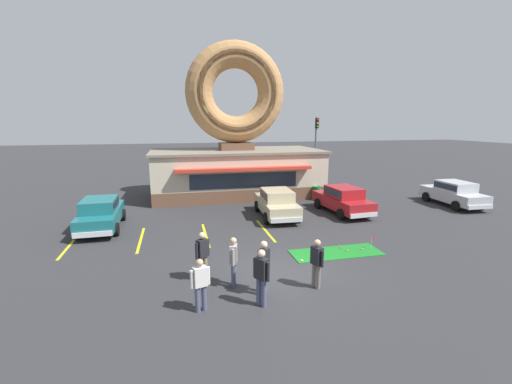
{
  "coord_description": "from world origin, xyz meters",
  "views": [
    {
      "loc": [
        -3.6,
        -10.94,
        5.36
      ],
      "look_at": [
        0.18,
        5.0,
        2.0
      ],
      "focal_mm": 24.0,
      "sensor_mm": 36.0,
      "label": 1
    }
  ],
  "objects_px": {
    "golf_ball": "(314,256)",
    "pedestrian_clipboard_woman": "(200,283)",
    "pedestrian_hooded_kid": "(317,261)",
    "car_red": "(343,199)",
    "pedestrian_beanie_man": "(261,275)",
    "trash_bin": "(317,193)",
    "pedestrian_leather_jacket_man": "(264,265)",
    "traffic_light_pole": "(316,140)",
    "car_champagne": "(277,202)",
    "putting_flag_pin": "(373,240)",
    "car_silver": "(454,192)",
    "pedestrian_blue_sweater_man": "(233,259)",
    "pedestrian_crossing_woman": "(203,254)",
    "car_teal": "(100,212)"
  },
  "relations": [
    {
      "from": "car_champagne",
      "to": "pedestrian_hooded_kid",
      "type": "bearing_deg",
      "value": -98.04
    },
    {
      "from": "car_teal",
      "to": "trash_bin",
      "type": "relative_size",
      "value": 4.71
    },
    {
      "from": "car_red",
      "to": "pedestrian_blue_sweater_man",
      "type": "distance_m",
      "value": 11.08
    },
    {
      "from": "golf_ball",
      "to": "pedestrian_leather_jacket_man",
      "type": "height_order",
      "value": "pedestrian_leather_jacket_man"
    },
    {
      "from": "pedestrian_clipboard_woman",
      "to": "car_champagne",
      "type": "bearing_deg",
      "value": 61.23
    },
    {
      "from": "car_champagne",
      "to": "pedestrian_blue_sweater_man",
      "type": "relative_size",
      "value": 2.74
    },
    {
      "from": "pedestrian_leather_jacket_man",
      "to": "trash_bin",
      "type": "relative_size",
      "value": 1.8
    },
    {
      "from": "golf_ball",
      "to": "pedestrian_clipboard_woman",
      "type": "xyz_separation_m",
      "value": [
        -4.76,
        -3.0,
        0.83
      ]
    },
    {
      "from": "pedestrian_hooded_kid",
      "to": "pedestrian_clipboard_woman",
      "type": "distance_m",
      "value": 3.84
    },
    {
      "from": "pedestrian_leather_jacket_man",
      "to": "pedestrian_clipboard_woman",
      "type": "relative_size",
      "value": 1.1
    },
    {
      "from": "golf_ball",
      "to": "car_red",
      "type": "relative_size",
      "value": 0.01
    },
    {
      "from": "car_red",
      "to": "trash_bin",
      "type": "bearing_deg",
      "value": 92.1
    },
    {
      "from": "car_silver",
      "to": "pedestrian_blue_sweater_man",
      "type": "bearing_deg",
      "value": -153.84
    },
    {
      "from": "golf_ball",
      "to": "car_champagne",
      "type": "height_order",
      "value": "car_champagne"
    },
    {
      "from": "pedestrian_blue_sweater_man",
      "to": "pedestrian_leather_jacket_man",
      "type": "height_order",
      "value": "pedestrian_leather_jacket_man"
    },
    {
      "from": "pedestrian_blue_sweater_man",
      "to": "putting_flag_pin",
      "type": "bearing_deg",
      "value": 17.0
    },
    {
      "from": "car_red",
      "to": "car_silver",
      "type": "relative_size",
      "value": 1.01
    },
    {
      "from": "pedestrian_leather_jacket_man",
      "to": "trash_bin",
      "type": "bearing_deg",
      "value": 60.01
    },
    {
      "from": "pedestrian_clipboard_woman",
      "to": "traffic_light_pole",
      "type": "distance_m",
      "value": 23.9
    },
    {
      "from": "pedestrian_hooded_kid",
      "to": "trash_bin",
      "type": "bearing_deg",
      "value": 66.76
    },
    {
      "from": "car_champagne",
      "to": "golf_ball",
      "type": "bearing_deg",
      "value": -92.29
    },
    {
      "from": "car_silver",
      "to": "putting_flag_pin",
      "type": "bearing_deg",
      "value": -148.4
    },
    {
      "from": "pedestrian_hooded_kid",
      "to": "trash_bin",
      "type": "distance_m",
      "value": 13.12
    },
    {
      "from": "car_red",
      "to": "pedestrian_leather_jacket_man",
      "type": "xyz_separation_m",
      "value": [
        -7.09,
        -8.49,
        0.11
      ]
    },
    {
      "from": "car_teal",
      "to": "car_red",
      "type": "bearing_deg",
      "value": 0.36
    },
    {
      "from": "car_red",
      "to": "pedestrian_beanie_man",
      "type": "distance_m",
      "value": 11.75
    },
    {
      "from": "car_silver",
      "to": "pedestrian_hooded_kid",
      "type": "distance_m",
      "value": 15.7
    },
    {
      "from": "pedestrian_clipboard_woman",
      "to": "car_silver",
      "type": "bearing_deg",
      "value": 28.09
    },
    {
      "from": "pedestrian_crossing_woman",
      "to": "traffic_light_pole",
      "type": "height_order",
      "value": "traffic_light_pole"
    },
    {
      "from": "pedestrian_clipboard_woman",
      "to": "pedestrian_beanie_man",
      "type": "bearing_deg",
      "value": -3.75
    },
    {
      "from": "pedestrian_blue_sweater_man",
      "to": "pedestrian_clipboard_woman",
      "type": "bearing_deg",
      "value": -132.07
    },
    {
      "from": "pedestrian_hooded_kid",
      "to": "pedestrian_beanie_man",
      "type": "distance_m",
      "value": 2.15
    },
    {
      "from": "putting_flag_pin",
      "to": "traffic_light_pole",
      "type": "relative_size",
      "value": 0.09
    },
    {
      "from": "traffic_light_pole",
      "to": "pedestrian_blue_sweater_man",
      "type": "bearing_deg",
      "value": -119.83
    },
    {
      "from": "car_silver",
      "to": "pedestrian_clipboard_woman",
      "type": "xyz_separation_m",
      "value": [
        -17.0,
        -9.08,
        0.01
      ]
    },
    {
      "from": "golf_ball",
      "to": "pedestrian_beanie_man",
      "type": "relative_size",
      "value": 0.02
    },
    {
      "from": "pedestrian_blue_sweater_man",
      "to": "car_red",
      "type": "bearing_deg",
      "value": 44.35
    },
    {
      "from": "trash_bin",
      "to": "pedestrian_beanie_man",
      "type": "bearing_deg",
      "value": -119.5
    },
    {
      "from": "putting_flag_pin",
      "to": "car_red",
      "type": "distance_m",
      "value": 6.04
    },
    {
      "from": "car_champagne",
      "to": "pedestrian_blue_sweater_man",
      "type": "height_order",
      "value": "pedestrian_blue_sweater_man"
    },
    {
      "from": "putting_flag_pin",
      "to": "pedestrian_hooded_kid",
      "type": "bearing_deg",
      "value": -144.41
    },
    {
      "from": "pedestrian_leather_jacket_man",
      "to": "trash_bin",
      "type": "distance_m",
      "value": 13.93
    },
    {
      "from": "pedestrian_hooded_kid",
      "to": "car_red",
      "type": "bearing_deg",
      "value": 57.95
    },
    {
      "from": "golf_ball",
      "to": "pedestrian_crossing_woman",
      "type": "distance_m",
      "value": 4.74
    },
    {
      "from": "pedestrian_crossing_woman",
      "to": "pedestrian_hooded_kid",
      "type": "bearing_deg",
      "value": -21.33
    },
    {
      "from": "car_champagne",
      "to": "pedestrian_blue_sweater_man",
      "type": "bearing_deg",
      "value": -116.11
    },
    {
      "from": "golf_ball",
      "to": "pedestrian_leather_jacket_man",
      "type": "distance_m",
      "value": 3.78
    },
    {
      "from": "pedestrian_leather_jacket_man",
      "to": "pedestrian_beanie_man",
      "type": "xyz_separation_m",
      "value": [
        -0.25,
        -0.68,
        -0.0
      ]
    },
    {
      "from": "car_red",
      "to": "pedestrian_crossing_woman",
      "type": "relative_size",
      "value": 2.7
    },
    {
      "from": "pedestrian_clipboard_woman",
      "to": "car_red",
      "type": "bearing_deg",
      "value": 44.84
    }
  ]
}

